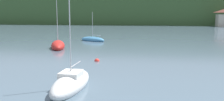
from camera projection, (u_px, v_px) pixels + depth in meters
The scene contains 5 objects.
wooded_hillside at pixel (145, 12), 139.01m from camera, with size 352.00×70.92×27.99m.
sailboat_near_0 at pixel (71, 83), 15.44m from camera, with size 1.86×5.48×6.87m.
sailboat_mid_1 at pixel (58, 46), 33.70m from camera, with size 3.80×6.16×7.35m.
sailboat_far_5 at pixel (93, 40), 42.56m from camera, with size 5.19×3.75×5.36m.
mooring_buoy_near at pixel (97, 61), 24.43m from camera, with size 0.53×0.53×0.53m, color red.
Camera 1 is at (3.61, 21.98, 4.70)m, focal length 38.88 mm.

